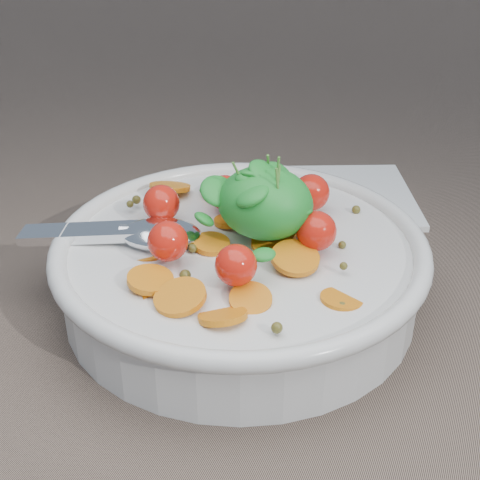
% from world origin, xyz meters
% --- Properties ---
extents(ground, '(6.00, 6.00, 0.00)m').
position_xyz_m(ground, '(0.00, 0.00, 0.00)').
color(ground, '#796557').
rests_on(ground, ground).
extents(bowl, '(0.34, 0.31, 0.13)m').
position_xyz_m(bowl, '(-0.02, -0.00, 0.04)').
color(bowl, silver).
rests_on(bowl, ground).
extents(napkin, '(0.23, 0.22, 0.01)m').
position_xyz_m(napkin, '(0.00, 0.22, 0.00)').
color(napkin, white).
rests_on(napkin, ground).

